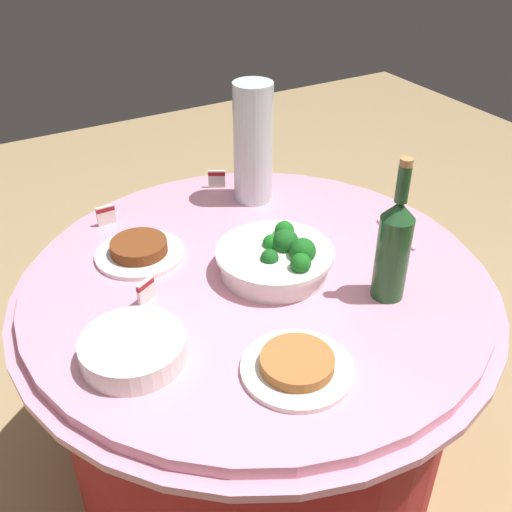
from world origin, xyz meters
TOP-DOWN VIEW (x-y plane):
  - ground_plane at (0.00, 0.00)m, footprint 6.00×6.00m
  - buffet_table at (0.00, 0.00)m, footprint 1.16×1.16m
  - broccoli_bowl at (-0.05, 0.02)m, footprint 0.28×0.28m
  - plate_stack at (0.35, 0.13)m, footprint 0.21×0.21m
  - wine_bottle at (-0.22, 0.22)m, footprint 0.07×0.07m
  - decorative_fruit_vase at (-0.18, -0.33)m, footprint 0.11×0.11m
  - serving_tongs at (-0.40, 0.04)m, footprint 0.09×0.17m
  - food_plate_stir_fry at (0.21, -0.21)m, footprint 0.22×0.22m
  - food_plate_peanuts at (0.09, 0.32)m, footprint 0.22×0.22m
  - label_placard_front at (0.26, -0.03)m, footprint 0.05×0.03m
  - label_placard_mid at (0.24, -0.40)m, footprint 0.05×0.01m
  - label_placard_rear at (-0.12, -0.45)m, footprint 0.05×0.03m

SIDE VIEW (x-z plane):
  - ground_plane at x=0.00m, z-range 0.00..0.00m
  - buffet_table at x=0.00m, z-range 0.01..0.75m
  - serving_tongs at x=-0.40m, z-range 0.74..0.75m
  - food_plate_peanuts at x=0.09m, z-range 0.74..0.77m
  - food_plate_stir_fry at x=0.21m, z-range 0.74..0.78m
  - plate_stack at x=0.35m, z-range 0.74..0.79m
  - label_placard_front at x=0.26m, z-range 0.74..0.80m
  - label_placard_mid at x=0.24m, z-range 0.74..0.80m
  - label_placard_rear at x=-0.12m, z-range 0.74..0.80m
  - broccoli_bowl at x=-0.05m, z-range 0.73..0.83m
  - wine_bottle at x=-0.22m, z-range 0.70..1.04m
  - decorative_fruit_vase at x=-0.18m, z-range 0.72..1.06m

